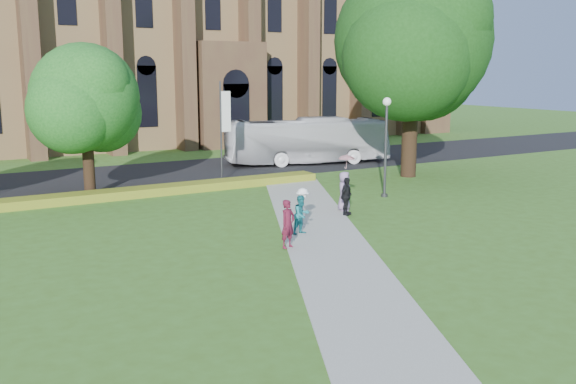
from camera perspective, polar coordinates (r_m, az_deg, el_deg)
ground at (r=25.04m, az=4.41°, el=-4.59°), size 160.00×160.00×0.00m
road at (r=42.66m, az=-11.01°, el=1.66°), size 160.00×10.00×0.02m
footpath at (r=25.83m, az=3.15°, el=-4.04°), size 15.58×28.54×0.04m
flower_hedge at (r=35.65m, az=-10.42°, el=0.26°), size 18.00×1.40×0.45m
cathedral at (r=64.45m, az=-8.77°, el=16.31°), size 52.60×18.25×28.00m
streetlamp at (r=34.01m, az=8.71°, el=5.04°), size 0.44×0.44×5.24m
large_tree at (r=40.87m, az=11.03°, el=13.03°), size 9.60×9.60×13.20m
street_tree_1 at (r=35.23m, az=-17.62°, el=8.00°), size 5.60×5.60×8.05m
banner_pole_0 at (r=38.60m, az=-5.83°, el=5.92°), size 0.70×0.10×6.00m
tour_coach at (r=45.97m, az=1.73°, el=4.57°), size 12.09×5.45×3.28m
pedestrian_0 at (r=24.03m, az=-0.01°, el=-2.85°), size 0.77×0.63×1.83m
pedestrian_1 at (r=26.07m, az=1.22°, el=-2.03°), size 0.88×0.75×1.61m
pedestrian_2 at (r=27.45m, az=1.32°, el=-1.34°), size 1.06×1.22×1.64m
pedestrian_3 at (r=29.62m, az=5.20°, el=-0.38°), size 1.10×0.88×1.75m
pedestrian_4 at (r=30.51m, az=5.02°, el=0.08°), size 1.05×1.09×1.88m
parasol at (r=30.48m, az=5.22°, el=2.50°), size 0.93×0.93×0.68m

